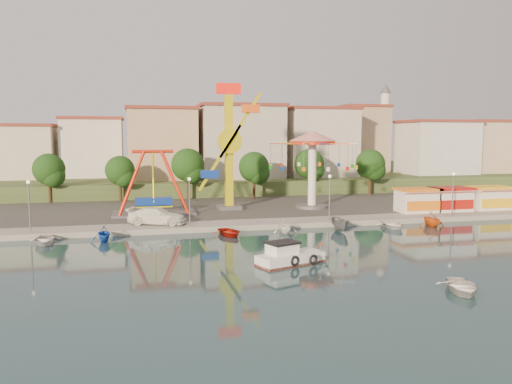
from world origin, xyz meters
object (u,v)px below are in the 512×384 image
object	(u,v)px
rowboat_a	(311,254)
van	(157,216)
pirate_ship_ride	(153,184)
kamikaze_tower	(231,149)
wave_swinger	(312,152)
cabin_motorboat	(289,257)

from	to	relation	value
rowboat_a	van	world-z (taller)	van
pirate_ship_ride	van	distance (m)	7.84
pirate_ship_ride	rowboat_a	world-z (taller)	pirate_ship_ride
kamikaze_tower	rowboat_a	bearing A→B (deg)	-85.24
pirate_ship_ride	kamikaze_tower	size ratio (longest dim) A/B	0.61
wave_swinger	rowboat_a	size ratio (longest dim) A/B	3.06
kamikaze_tower	van	bearing A→B (deg)	-137.11
van	wave_swinger	bearing A→B (deg)	-49.55
rowboat_a	kamikaze_tower	bearing A→B (deg)	62.58
kamikaze_tower	cabin_motorboat	distance (m)	28.02
kamikaze_tower	wave_swinger	bearing A→B (deg)	-5.80
cabin_motorboat	rowboat_a	size ratio (longest dim) A/B	1.58
wave_swinger	van	bearing A→B (deg)	-158.50
pirate_ship_ride	cabin_motorboat	world-z (taller)	pirate_ship_ride
wave_swinger	van	xyz separation A→B (m)	(-20.86, -8.22, -6.67)
van	rowboat_a	bearing A→B (deg)	-124.17
van	kamikaze_tower	bearing A→B (deg)	-28.17
cabin_motorboat	van	distance (m)	20.12
pirate_ship_ride	rowboat_a	bearing A→B (deg)	-62.38
kamikaze_tower	wave_swinger	distance (m)	10.89
cabin_motorboat	rowboat_a	world-z (taller)	cabin_motorboat
kamikaze_tower	rowboat_a	distance (m)	26.87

